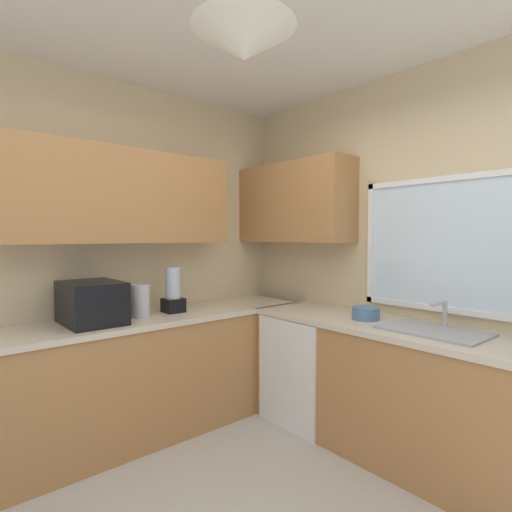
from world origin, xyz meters
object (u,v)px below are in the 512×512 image
object	(u,v)px
microwave	(92,303)
bowl	(366,313)
sink_assembly	(434,330)
kettle	(141,301)
blender_appliance	(173,292)
dishwasher	(311,367)

from	to	relation	value
microwave	bowl	size ratio (longest dim) A/B	2.46
bowl	sink_assembly	bearing A→B (deg)	0.72
kettle	blender_appliance	world-z (taller)	blender_appliance
microwave	bowl	distance (m)	1.94
kettle	blender_appliance	distance (m)	0.29
kettle	bowl	size ratio (longest dim) A/B	1.25
sink_assembly	microwave	bearing A→B (deg)	-136.69
dishwasher	blender_appliance	distance (m)	1.28
kettle	bowl	bearing A→B (deg)	46.65
kettle	bowl	xyz separation A→B (m)	(1.14, 1.20, -0.08)
sink_assembly	bowl	distance (m)	0.50
dishwasher	microwave	xyz separation A→B (m)	(-0.66, -1.52, 0.62)
sink_assembly	blender_appliance	bearing A→B (deg)	-150.68
dishwasher	kettle	size ratio (longest dim) A/B	3.50
sink_assembly	blender_appliance	world-z (taller)	blender_appliance
kettle	sink_assembly	distance (m)	2.04
dishwasher	bowl	xyz separation A→B (m)	(0.50, 0.03, 0.52)
bowl	blender_appliance	distance (m)	1.48
microwave	blender_appliance	world-z (taller)	blender_appliance
microwave	kettle	bearing A→B (deg)	86.71
sink_assembly	bowl	world-z (taller)	sink_assembly
dishwasher	blender_appliance	world-z (taller)	blender_appliance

